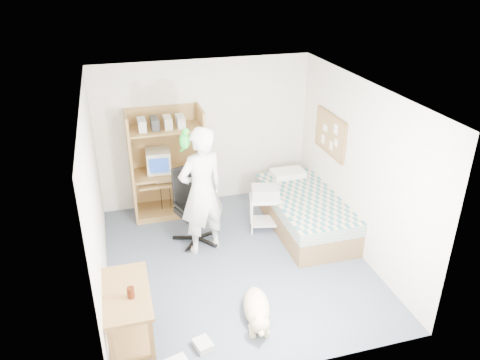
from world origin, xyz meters
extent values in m
plane|color=#434C5B|center=(0.00, 0.00, 0.00)|extent=(4.00, 4.00, 0.00)
cube|color=beige|center=(0.00, 2.00, 1.25)|extent=(3.60, 0.02, 2.50)
cube|color=beige|center=(1.80, 0.00, 1.25)|extent=(0.02, 4.00, 2.50)
cube|color=beige|center=(-1.80, 0.00, 1.25)|extent=(0.02, 4.00, 2.50)
cube|color=white|center=(0.00, 0.00, 2.50)|extent=(3.60, 4.00, 0.02)
cube|color=brown|center=(-1.28, 1.70, 0.90)|extent=(0.04, 0.60, 1.80)
cube|color=brown|center=(-0.12, 1.70, 0.90)|extent=(0.04, 0.60, 1.80)
cube|color=brown|center=(-0.70, 1.99, 0.90)|extent=(1.20, 0.02, 1.80)
cube|color=brown|center=(-0.70, 1.70, 0.74)|extent=(1.12, 0.60, 0.04)
cube|color=brown|center=(-0.70, 1.62, 0.64)|extent=(1.00, 0.50, 0.03)
cube|color=brown|center=(-0.70, 1.70, 1.50)|extent=(1.12, 0.55, 0.03)
cube|color=brown|center=(-0.70, 1.70, 0.05)|extent=(1.12, 0.60, 0.10)
cube|color=brown|center=(1.30, 0.60, 0.18)|extent=(1.00, 2.00, 0.36)
cube|color=#2C6B77|center=(1.30, 0.60, 0.46)|extent=(1.02, 2.02, 0.20)
cube|color=white|center=(1.30, 1.40, 0.60)|extent=(0.55, 0.35, 0.12)
cube|color=brown|center=(-1.55, -1.20, 0.73)|extent=(0.50, 1.00, 0.04)
cube|color=brown|center=(-1.75, -1.65, 0.35)|extent=(0.05, 0.05, 0.70)
cube|color=brown|center=(-1.35, -1.65, 0.35)|extent=(0.05, 0.05, 0.70)
cube|color=brown|center=(-1.75, -0.75, 0.35)|extent=(0.05, 0.05, 0.70)
cube|color=brown|center=(-1.35, -0.75, 0.35)|extent=(0.05, 0.05, 0.70)
cube|color=brown|center=(-1.55, -1.20, 0.20)|extent=(0.46, 0.92, 0.03)
cube|color=brown|center=(1.78, 0.90, 1.45)|extent=(0.03, 0.90, 0.60)
cube|color=brown|center=(1.77, 0.90, 1.76)|extent=(0.04, 0.94, 0.04)
cube|color=brown|center=(1.77, 0.90, 1.14)|extent=(0.04, 0.94, 0.04)
cylinder|color=black|center=(-0.43, 0.70, 0.04)|extent=(0.65, 0.65, 0.07)
cylinder|color=black|center=(-0.43, 0.70, 0.25)|extent=(0.07, 0.07, 0.44)
cube|color=black|center=(-0.43, 0.70, 0.51)|extent=(0.64, 0.64, 0.09)
cube|color=black|center=(-0.52, 0.94, 0.87)|extent=(0.45, 0.21, 0.60)
cube|color=black|center=(-0.69, 0.61, 0.68)|extent=(0.15, 0.32, 0.04)
cube|color=black|center=(-0.18, 0.79, 0.68)|extent=(0.15, 0.32, 0.04)
imported|color=silver|center=(-0.38, 0.45, 0.96)|extent=(0.82, 0.67, 1.93)
ellipsoid|color=#159526|center=(-0.58, 0.47, 1.74)|extent=(0.14, 0.14, 0.23)
sphere|color=#159526|center=(-0.57, 0.43, 1.89)|extent=(0.10, 0.10, 0.10)
cone|color=#DD4A13|center=(-0.55, 0.38, 1.89)|extent=(0.05, 0.05, 0.04)
cylinder|color=#159526|center=(-0.60, 0.52, 1.61)|extent=(0.08, 0.16, 0.14)
ellipsoid|color=beige|center=(-0.06, -1.15, 0.15)|extent=(0.43, 0.70, 0.30)
sphere|color=beige|center=(-0.13, -1.51, 0.22)|extent=(0.22, 0.22, 0.22)
cone|color=beige|center=(-0.19, -1.52, 0.32)|extent=(0.06, 0.06, 0.08)
cone|color=beige|center=(-0.08, -1.54, 0.32)|extent=(0.06, 0.06, 0.08)
ellipsoid|color=beige|center=(-0.15, -1.60, 0.18)|extent=(0.10, 0.13, 0.07)
cylinder|color=beige|center=(0.00, -0.81, 0.09)|extent=(0.09, 0.22, 0.11)
cube|color=white|center=(0.67, 0.73, 0.55)|extent=(0.55, 0.48, 0.04)
cube|color=white|center=(0.67, 0.73, 0.14)|extent=(0.51, 0.44, 0.03)
cylinder|color=white|center=(0.46, 0.57, 0.28)|extent=(0.03, 0.03, 0.55)
cylinder|color=white|center=(0.88, 0.57, 0.28)|extent=(0.03, 0.03, 0.55)
cylinder|color=white|center=(0.46, 0.90, 0.28)|extent=(0.03, 0.03, 0.55)
cylinder|color=white|center=(0.88, 0.90, 0.28)|extent=(0.03, 0.03, 0.55)
cube|color=#ACACA7|center=(0.67, 0.73, 0.66)|extent=(0.48, 0.41, 0.18)
cube|color=beige|center=(-0.84, 1.75, 0.95)|extent=(0.41, 0.43, 0.36)
cube|color=navy|center=(-0.85, 1.55, 0.95)|extent=(0.31, 0.03, 0.25)
cube|color=beige|center=(-0.70, 1.58, 0.67)|extent=(0.45, 0.16, 0.03)
cylinder|color=gold|center=(-0.34, 1.65, 0.82)|extent=(0.08, 0.08, 0.12)
cylinder|color=#3E170A|center=(-1.50, -1.30, 0.81)|extent=(0.08, 0.08, 0.12)
cube|color=beige|center=(-0.79, -1.46, 0.04)|extent=(0.23, 0.26, 0.08)
camera|label=1|loc=(-1.45, -5.34, 4.00)|focal=35.00mm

